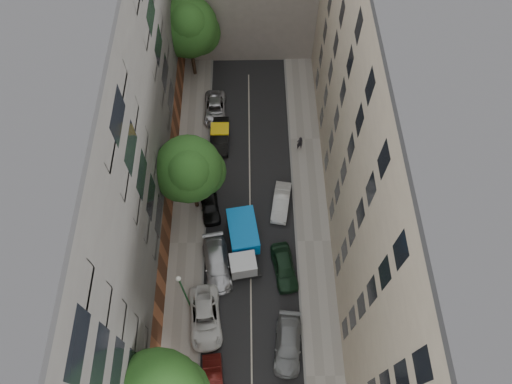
{
  "coord_description": "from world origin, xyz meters",
  "views": [
    {
      "loc": [
        0.24,
        -15.97,
        36.63
      ],
      "look_at": [
        0.52,
        1.63,
        6.0
      ],
      "focal_mm": 32.0,
      "sensor_mm": 36.0,
      "label": 1
    }
  ],
  "objects_px": {
    "car_left_5": "(221,136)",
    "car_right_1": "(288,345)",
    "car_right_3": "(281,202)",
    "car_left_3": "(217,264)",
    "car_left_1": "(214,383)",
    "lamp_post": "(183,290)",
    "pedestrian": "(300,143)",
    "tree_far": "(189,29)",
    "car_left_6": "(215,108)",
    "car_left_2": "(205,318)",
    "car_left_4": "(210,205)",
    "car_right_2": "(284,267)",
    "tree_mid": "(190,171)",
    "tarp_truck": "(243,242)"
  },
  "relations": [
    {
      "from": "car_left_2",
      "to": "tree_mid",
      "type": "distance_m",
      "value": 11.59
    },
    {
      "from": "pedestrian",
      "to": "tree_mid",
      "type": "bearing_deg",
      "value": 21.91
    },
    {
      "from": "lamp_post",
      "to": "car_left_4",
      "type": "bearing_deg",
      "value": 81.62
    },
    {
      "from": "car_right_1",
      "to": "car_right_2",
      "type": "height_order",
      "value": "car_right_2"
    },
    {
      "from": "car_left_3",
      "to": "car_right_3",
      "type": "distance_m",
      "value": 8.06
    },
    {
      "from": "car_left_4",
      "to": "tree_mid",
      "type": "bearing_deg",
      "value": 159.82
    },
    {
      "from": "car_left_5",
      "to": "tree_mid",
      "type": "distance_m",
      "value": 9.28
    },
    {
      "from": "car_right_2",
      "to": "tree_mid",
      "type": "xyz_separation_m",
      "value": [
        -7.51,
        6.21,
        5.27
      ]
    },
    {
      "from": "car_left_6",
      "to": "car_right_3",
      "type": "distance_m",
      "value": 12.65
    },
    {
      "from": "car_left_3",
      "to": "pedestrian",
      "type": "xyz_separation_m",
      "value": [
        7.67,
        12.11,
        0.23
      ]
    },
    {
      "from": "car_right_1",
      "to": "car_left_6",
      "type": "bearing_deg",
      "value": 111.03
    },
    {
      "from": "car_left_2",
      "to": "pedestrian",
      "type": "relative_size",
      "value": 3.14
    },
    {
      "from": "car_left_5",
      "to": "car_right_3",
      "type": "xyz_separation_m",
      "value": [
        5.6,
        -7.4,
        -0.07
      ]
    },
    {
      "from": "tree_far",
      "to": "pedestrian",
      "type": "xyz_separation_m",
      "value": [
        10.59,
        -9.98,
        -5.17
      ]
    },
    {
      "from": "car_left_3",
      "to": "car_left_2",
      "type": "bearing_deg",
      "value": -108.99
    },
    {
      "from": "car_left_2",
      "to": "car_left_4",
      "type": "xyz_separation_m",
      "value": [
        -0.0,
        10.05,
        -0.05
      ]
    },
    {
      "from": "car_left_3",
      "to": "car_right_1",
      "type": "xyz_separation_m",
      "value": [
        5.6,
        -6.6,
        -0.04
      ]
    },
    {
      "from": "car_left_6",
      "to": "tree_far",
      "type": "distance_m",
      "value": 7.97
    },
    {
      "from": "car_right_1",
      "to": "car_right_3",
      "type": "relative_size",
      "value": 1.19
    },
    {
      "from": "car_left_2",
      "to": "car_left_4",
      "type": "bearing_deg",
      "value": 83.81
    },
    {
      "from": "car_left_5",
      "to": "car_right_2",
      "type": "relative_size",
      "value": 1.02
    },
    {
      "from": "car_right_2",
      "to": "tree_mid",
      "type": "distance_m",
      "value": 11.08
    },
    {
      "from": "car_left_1",
      "to": "car_right_2",
      "type": "bearing_deg",
      "value": 51.32
    },
    {
      "from": "car_left_3",
      "to": "car_left_4",
      "type": "height_order",
      "value": "car_left_3"
    },
    {
      "from": "pedestrian",
      "to": "car_right_3",
      "type": "bearing_deg",
      "value": 60.41
    },
    {
      "from": "car_right_1",
      "to": "lamp_post",
      "type": "relative_size",
      "value": 0.72
    },
    {
      "from": "car_left_6",
      "to": "car_right_3",
      "type": "height_order",
      "value": "car_right_3"
    },
    {
      "from": "car_left_5",
      "to": "car_right_3",
      "type": "bearing_deg",
      "value": -52.48
    },
    {
      "from": "car_right_3",
      "to": "car_right_1",
      "type": "bearing_deg",
      "value": -80.46
    },
    {
      "from": "pedestrian",
      "to": "car_right_2",
      "type": "bearing_deg",
      "value": 69.18
    },
    {
      "from": "car_left_2",
      "to": "car_left_3",
      "type": "distance_m",
      "value": 4.52
    },
    {
      "from": "car_left_4",
      "to": "pedestrian",
      "type": "height_order",
      "value": "pedestrian"
    },
    {
      "from": "tarp_truck",
      "to": "car_right_2",
      "type": "relative_size",
      "value": 1.36
    },
    {
      "from": "car_right_1",
      "to": "car_right_3",
      "type": "bearing_deg",
      "value": 96.07
    },
    {
      "from": "tree_far",
      "to": "car_left_3",
      "type": "bearing_deg",
      "value": -82.48
    },
    {
      "from": "car_left_5",
      "to": "tarp_truck",
      "type": "bearing_deg",
      "value": -78.79
    },
    {
      "from": "tarp_truck",
      "to": "car_left_6",
      "type": "relative_size",
      "value": 1.29
    },
    {
      "from": "car_left_1",
      "to": "tarp_truck",
      "type": "bearing_deg",
      "value": 72.31
    },
    {
      "from": "car_right_3",
      "to": "pedestrian",
      "type": "relative_size",
      "value": 2.45
    },
    {
      "from": "car_left_1",
      "to": "lamp_post",
      "type": "distance_m",
      "value": 7.21
    },
    {
      "from": "car_left_3",
      "to": "lamp_post",
      "type": "relative_size",
      "value": 0.77
    },
    {
      "from": "car_right_1",
      "to": "tree_mid",
      "type": "relative_size",
      "value": 0.54
    },
    {
      "from": "car_left_1",
      "to": "car_left_4",
      "type": "height_order",
      "value": "car_left_4"
    },
    {
      "from": "car_left_2",
      "to": "pedestrian",
      "type": "distance_m",
      "value": 18.6
    },
    {
      "from": "car_left_2",
      "to": "car_left_1",
      "type": "bearing_deg",
      "value": -86.64
    },
    {
      "from": "car_left_5",
      "to": "tree_far",
      "type": "relative_size",
      "value": 0.49
    },
    {
      "from": "car_left_5",
      "to": "car_right_1",
      "type": "distance_m",
      "value": 20.58
    },
    {
      "from": "tree_far",
      "to": "car_left_1",
      "type": "bearing_deg",
      "value": -84.68
    },
    {
      "from": "car_left_1",
      "to": "tree_far",
      "type": "relative_size",
      "value": 0.44
    },
    {
      "from": "car_right_1",
      "to": "car_left_2",
      "type": "bearing_deg",
      "value": 167.48
    }
  ]
}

